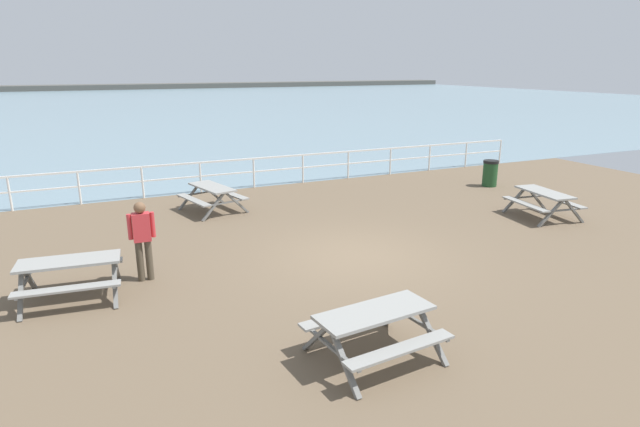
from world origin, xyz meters
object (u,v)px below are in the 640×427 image
Objects in this scene: picnic_table_mid_centre at (375,322)px; litter_bin at (490,173)px; picnic_table_near_right at (70,270)px; visitor at (142,236)px; picnic_table_near_left at (544,198)px; picnic_table_far_left at (212,192)px.

litter_bin reaches higher than picnic_table_mid_centre.
picnic_table_near_right is 1.00× the size of picnic_table_mid_centre.
picnic_table_mid_centre is 1.17× the size of visitor.
picnic_table_mid_centre is (-8.28, -4.55, 0.00)m from picnic_table_near_left.
litter_bin reaches higher than picnic_table_far_left.
picnic_table_near_left is at bearing 22.93° from picnic_table_mid_centre.
picnic_table_mid_centre is 5.32m from visitor.
picnic_table_near_left is at bearing -132.83° from picnic_table_far_left.
visitor is at bearing -162.89° from litter_bin.
picnic_table_near_right is 2.04× the size of litter_bin.
visitor reaches higher than picnic_table_far_left.
picnic_table_mid_centre and picnic_table_far_left have the same top height.
litter_bin is (12.52, 3.85, -0.47)m from visitor.
picnic_table_near_right is 1.17× the size of visitor.
picnic_table_near_left and picnic_table_near_right have the same top height.
picnic_table_far_left is at bearing 58.09° from picnic_table_near_right.
litter_bin is (1.47, 3.84, -0.10)m from picnic_table_near_left.
picnic_table_far_left is at bearing 68.98° from picnic_table_near_left.
visitor reaches higher than picnic_table_mid_centre.
picnic_table_far_left is at bearing 85.85° from picnic_table_mid_centre.
picnic_table_near_left is 2.08× the size of litter_bin.
visitor is at bearing 115.62° from picnic_table_mid_centre.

